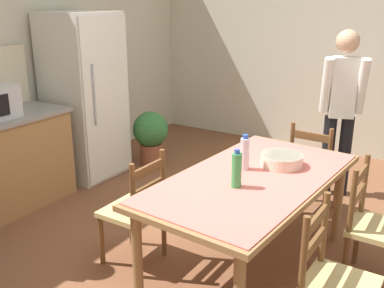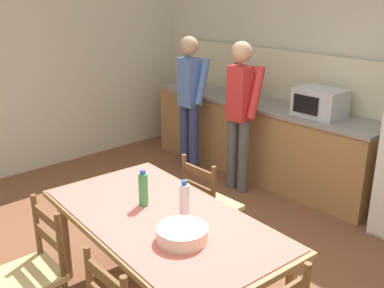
{
  "view_description": "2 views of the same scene",
  "coord_description": "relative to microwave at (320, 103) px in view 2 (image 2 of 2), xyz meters",
  "views": [
    {
      "loc": [
        -2.73,
        -1.51,
        2.01
      ],
      "look_at": [
        -0.25,
        0.04,
        1.05
      ],
      "focal_mm": 42.0,
      "sensor_mm": 36.0,
      "label": 1
    },
    {
      "loc": [
        2.2,
        -1.97,
        2.26
      ],
      "look_at": [
        -0.14,
        0.16,
        1.15
      ],
      "focal_mm": 42.0,
      "sensor_mm": 36.0,
      "label": 2
    }
  ],
  "objects": [
    {
      "name": "person_at_sink",
      "position": [
        -1.53,
        -0.5,
        -0.13
      ],
      "size": [
        0.43,
        0.29,
        1.7
      ],
      "rotation": [
        0.0,
        0.0,
        1.57
      ],
      "color": "navy",
      "rests_on": "ground"
    },
    {
      "name": "serving_bowl",
      "position": [
        0.7,
        -2.59,
        -0.26
      ],
      "size": [
        0.32,
        0.32,
        0.09
      ],
      "color": "beige",
      "rests_on": "dining_table"
    },
    {
      "name": "chair_side_near_left",
      "position": [
        -0.08,
        -3.24,
        -0.64
      ],
      "size": [
        0.42,
        0.4,
        0.91
      ],
      "rotation": [
        0.0,
        0.0,
        -0.01
      ],
      "color": "brown",
      "rests_on": "ground"
    },
    {
      "name": "dining_table",
      "position": [
        0.39,
        -2.49,
        -0.39
      ],
      "size": [
        1.91,
        1.1,
        0.78
      ],
      "rotation": [
        0.0,
        0.0,
        -0.07
      ],
      "color": "olive",
      "rests_on": "ground"
    },
    {
      "name": "person_at_counter",
      "position": [
        -0.68,
        -0.52,
        -0.12
      ],
      "size": [
        0.43,
        0.3,
        1.72
      ],
      "rotation": [
        0.0,
        0.0,
        1.57
      ],
      "color": "#4C4C4C",
      "rests_on": "ground"
    },
    {
      "name": "paper_bag",
      "position": [
        -1.13,
        -0.01,
        0.03
      ],
      "size": [
        0.24,
        0.16,
        0.36
      ],
      "primitive_type": "cube",
      "color": "tan",
      "rests_on": "kitchen_counter"
    },
    {
      "name": "kitchen_counter",
      "position": [
        -0.83,
        0.02,
        -0.62
      ],
      "size": [
        3.16,
        0.66,
        0.94
      ],
      "color": "#9E7042",
      "rests_on": "ground"
    },
    {
      "name": "wall_left",
      "position": [
        -2.92,
        -2.21,
        0.36
      ],
      "size": [
        0.12,
        5.2,
        2.9
      ],
      "primitive_type": "cube",
      "color": "beige",
      "rests_on": "ground"
    },
    {
      "name": "wall_back",
      "position": [
        0.34,
        0.45,
        0.36
      ],
      "size": [
        6.52,
        0.12,
        2.9
      ],
      "primitive_type": "cube",
      "color": "beige",
      "rests_on": "ground"
    },
    {
      "name": "chair_side_far_left",
      "position": [
        0.03,
        -1.69,
        -0.64
      ],
      "size": [
        0.42,
        0.4,
        0.91
      ],
      "rotation": [
        0.0,
        0.0,
        3.14
      ],
      "color": "brown",
      "rests_on": "ground"
    },
    {
      "name": "bottle_off_centre",
      "position": [
        0.49,
        -2.38,
        -0.18
      ],
      "size": [
        0.07,
        0.07,
        0.27
      ],
      "color": "silver",
      "rests_on": "dining_table"
    },
    {
      "name": "counter_splashback",
      "position": [
        -0.83,
        0.33,
        0.15
      ],
      "size": [
        3.12,
        0.03,
        0.6
      ],
      "primitive_type": "cube",
      "color": "beige",
      "rests_on": "kitchen_counter"
    },
    {
      "name": "bottle_near_centre",
      "position": [
        0.16,
        -2.48,
        -0.18
      ],
      "size": [
        0.07,
        0.07,
        0.27
      ],
      "color": "green",
      "rests_on": "dining_table"
    },
    {
      "name": "microwave",
      "position": [
        0.0,
        0.0,
        0.0
      ],
      "size": [
        0.5,
        0.39,
        0.3
      ],
      "color": "#B2B7BC",
      "rests_on": "kitchen_counter"
    }
  ]
}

